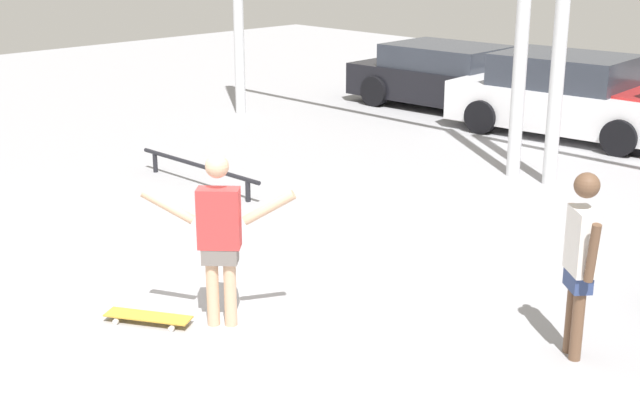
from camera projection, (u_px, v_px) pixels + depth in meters
ground_plane at (203, 292)px, 9.11m from camera, size 36.00×36.00×0.00m
skateboarder at (219, 232)px, 8.10m from camera, size 1.09×1.03×1.65m
skateboard at (148, 317)px, 8.38m from camera, size 0.83×0.61×0.08m
grind_rail at (199, 168)px, 12.72m from camera, size 2.61×0.11×0.33m
parked_car_black at (450, 77)px, 18.07m from camera, size 4.21×2.17×1.27m
parked_car_white at (569, 97)px, 15.72m from camera, size 4.27×2.31×1.42m
bystander at (580, 255)px, 7.49m from camera, size 0.54×0.47×1.66m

